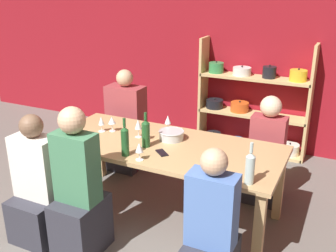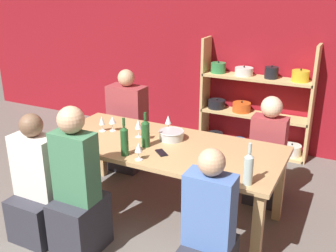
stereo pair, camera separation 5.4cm
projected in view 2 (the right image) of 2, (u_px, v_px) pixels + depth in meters
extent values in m
cube|color=maroon|center=(222.00, 47.00, 5.38)|extent=(8.80, 0.06, 2.70)
cube|color=tan|center=(205.00, 92.00, 5.48)|extent=(0.04, 0.30, 1.50)
cube|color=tan|center=(312.00, 105.00, 4.88)|extent=(0.04, 0.30, 1.50)
cube|color=tan|center=(251.00, 149.00, 5.44)|extent=(1.43, 0.30, 0.04)
cylinder|color=black|center=(215.00, 137.00, 5.63)|extent=(0.22, 0.22, 0.13)
sphere|color=black|center=(215.00, 132.00, 5.61)|extent=(0.02, 0.02, 0.02)
cylinder|color=#235BAD|center=(239.00, 142.00, 5.49)|extent=(0.17, 0.17, 0.10)
sphere|color=black|center=(239.00, 138.00, 5.47)|extent=(0.02, 0.02, 0.02)
cylinder|color=#338447|center=(265.00, 146.00, 5.34)|extent=(0.18, 0.18, 0.12)
sphere|color=black|center=(265.00, 141.00, 5.31)|extent=(0.02, 0.02, 0.02)
cylinder|color=silver|center=(291.00, 150.00, 5.18)|extent=(0.25, 0.25, 0.14)
sphere|color=black|center=(292.00, 144.00, 5.15)|extent=(0.02, 0.02, 0.02)
cube|color=tan|center=(254.00, 115.00, 5.26)|extent=(1.43, 0.30, 0.04)
cylinder|color=black|center=(217.00, 104.00, 5.46)|extent=(0.24, 0.24, 0.12)
sphere|color=black|center=(217.00, 99.00, 5.44)|extent=(0.02, 0.02, 0.02)
cylinder|color=#E0561E|center=(241.00, 107.00, 5.31)|extent=(0.24, 0.24, 0.13)
sphere|color=black|center=(242.00, 102.00, 5.28)|extent=(0.02, 0.02, 0.02)
cube|color=tan|center=(257.00, 78.00, 5.09)|extent=(1.43, 0.30, 0.04)
cylinder|color=#338447|center=(218.00, 68.00, 5.28)|extent=(0.20, 0.20, 0.14)
sphere|color=black|center=(219.00, 62.00, 5.26)|extent=(0.02, 0.02, 0.02)
cylinder|color=silver|center=(244.00, 72.00, 5.14)|extent=(0.24, 0.24, 0.11)
sphere|color=black|center=(244.00, 67.00, 5.12)|extent=(0.02, 0.02, 0.02)
cylinder|color=black|center=(271.00, 73.00, 4.98)|extent=(0.17, 0.17, 0.15)
sphere|color=black|center=(272.00, 66.00, 4.95)|extent=(0.02, 0.02, 0.02)
cylinder|color=gold|center=(300.00, 76.00, 4.83)|extent=(0.21, 0.21, 0.14)
sphere|color=black|center=(301.00, 70.00, 4.81)|extent=(0.02, 0.02, 0.02)
cube|color=tan|center=(163.00, 146.00, 3.72)|extent=(2.24, 0.98, 0.04)
cube|color=tan|center=(53.00, 177.00, 3.95)|extent=(0.08, 0.08, 0.72)
cube|color=tan|center=(257.00, 233.00, 3.07)|extent=(0.08, 0.08, 0.72)
cube|color=tan|center=(101.00, 147.00, 4.64)|extent=(0.08, 0.08, 0.72)
cube|color=tan|center=(279.00, 186.00, 3.76)|extent=(0.08, 0.08, 0.72)
cylinder|color=#B7BABC|center=(171.00, 135.00, 3.82)|extent=(0.24, 0.24, 0.09)
torus|color=#B7BABC|center=(171.00, 131.00, 3.80)|extent=(0.25, 0.25, 0.01)
cylinder|color=#1E4C23|center=(124.00, 143.00, 3.45)|extent=(0.07, 0.07, 0.24)
cone|color=#1E4C23|center=(124.00, 128.00, 3.40)|extent=(0.07, 0.07, 0.03)
cylinder|color=#1E4C23|center=(123.00, 122.00, 3.38)|extent=(0.03, 0.03, 0.08)
cylinder|color=#B2C6C1|center=(248.00, 171.00, 2.95)|extent=(0.07, 0.07, 0.22)
cone|color=#B2C6C1|center=(249.00, 155.00, 2.91)|extent=(0.07, 0.07, 0.03)
cylinder|color=#B2C6C1|center=(250.00, 148.00, 2.89)|extent=(0.03, 0.03, 0.08)
cylinder|color=#1E4C23|center=(146.00, 135.00, 3.63)|extent=(0.08, 0.08, 0.23)
cone|color=#1E4C23|center=(145.00, 122.00, 3.58)|extent=(0.08, 0.08, 0.03)
cylinder|color=#1E4C23|center=(145.00, 116.00, 3.57)|extent=(0.03, 0.03, 0.07)
cylinder|color=white|center=(113.00, 131.00, 4.05)|extent=(0.06, 0.06, 0.00)
cylinder|color=white|center=(113.00, 127.00, 4.03)|extent=(0.01, 0.01, 0.08)
cone|color=white|center=(112.00, 120.00, 4.00)|extent=(0.08, 0.08, 0.07)
cylinder|color=white|center=(102.00, 131.00, 4.04)|extent=(0.07, 0.07, 0.00)
cylinder|color=white|center=(102.00, 127.00, 4.03)|extent=(0.01, 0.01, 0.07)
cone|color=white|center=(102.00, 120.00, 4.00)|extent=(0.06, 0.06, 0.09)
cylinder|color=maroon|center=(102.00, 122.00, 4.01)|extent=(0.03, 0.03, 0.04)
cylinder|color=white|center=(168.00, 132.00, 4.01)|extent=(0.06, 0.06, 0.00)
cylinder|color=white|center=(168.00, 128.00, 4.00)|extent=(0.01, 0.01, 0.09)
cone|color=white|center=(168.00, 120.00, 3.97)|extent=(0.07, 0.07, 0.09)
cylinder|color=white|center=(139.00, 159.00, 3.40)|extent=(0.07, 0.07, 0.00)
cylinder|color=white|center=(139.00, 155.00, 3.38)|extent=(0.01, 0.01, 0.07)
cone|color=white|center=(138.00, 147.00, 3.36)|extent=(0.07, 0.07, 0.08)
cylinder|color=white|center=(139.00, 137.00, 3.89)|extent=(0.06, 0.06, 0.00)
cylinder|color=white|center=(139.00, 133.00, 3.87)|extent=(0.01, 0.01, 0.08)
cone|color=white|center=(138.00, 124.00, 3.84)|extent=(0.07, 0.07, 0.10)
cylinder|color=maroon|center=(138.00, 126.00, 3.85)|extent=(0.04, 0.04, 0.04)
cylinder|color=white|center=(206.00, 167.00, 3.27)|extent=(0.07, 0.07, 0.00)
cylinder|color=white|center=(207.00, 163.00, 3.25)|extent=(0.01, 0.01, 0.06)
cone|color=white|center=(207.00, 155.00, 3.23)|extent=(0.06, 0.06, 0.09)
cylinder|color=white|center=(145.00, 139.00, 3.83)|extent=(0.06, 0.06, 0.00)
cylinder|color=white|center=(145.00, 135.00, 3.81)|extent=(0.01, 0.01, 0.08)
cone|color=white|center=(145.00, 128.00, 3.78)|extent=(0.07, 0.07, 0.07)
cube|color=black|center=(161.00, 153.00, 3.52)|extent=(0.16, 0.15, 0.01)
cube|color=#4C70B7|center=(209.00, 211.00, 2.77)|extent=(0.35, 0.19, 0.57)
sphere|color=tan|center=(212.00, 162.00, 2.64)|extent=(0.19, 0.19, 0.19)
cube|color=#2D2D38|center=(129.00, 146.00, 4.97)|extent=(0.46, 0.57, 0.48)
cube|color=#99383D|center=(127.00, 108.00, 4.79)|extent=(0.46, 0.25, 0.54)
sphere|color=tan|center=(126.00, 78.00, 4.66)|extent=(0.20, 0.20, 0.20)
cube|color=#2D2D38|center=(80.00, 224.00, 3.36)|extent=(0.36, 0.44, 0.50)
cube|color=#3D7551|center=(75.00, 167.00, 3.17)|extent=(0.36, 0.20, 0.60)
sphere|color=tan|center=(71.00, 120.00, 3.03)|extent=(0.22, 0.22, 0.22)
cube|color=#2D2D38|center=(265.00, 179.00, 4.18)|extent=(0.35, 0.44, 0.45)
cube|color=#99383D|center=(269.00, 139.00, 4.01)|extent=(0.35, 0.19, 0.48)
sphere|color=beige|center=(272.00, 107.00, 3.89)|extent=(0.22, 0.22, 0.22)
cube|color=#2D2D38|center=(43.00, 214.00, 3.60)|extent=(0.41, 0.51, 0.41)
cube|color=silver|center=(36.00, 166.00, 3.43)|extent=(0.41, 0.22, 0.56)
sphere|color=brown|center=(31.00, 125.00, 3.29)|extent=(0.20, 0.20, 0.20)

